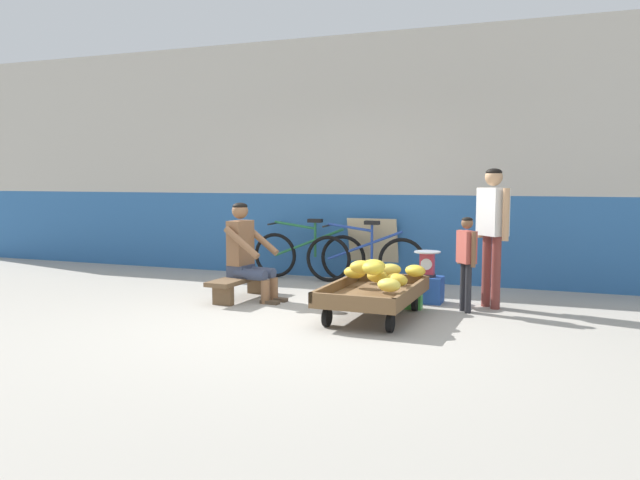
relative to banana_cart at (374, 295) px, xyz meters
The scene contains 14 objects.
ground_plane 0.90m from the banana_cart, 136.36° to the right, with size 80.00×80.00×0.00m, color #A39E93.
back_wall 2.93m from the banana_cart, 104.25° to the left, with size 16.00×0.30×3.39m.
banana_cart is the anchor object (origin of this frame).
banana_pile 0.24m from the banana_cart, 67.78° to the left, with size 0.86×1.24×0.26m.
low_bench 1.80m from the banana_cart, 166.46° to the left, with size 0.36×1.11×0.27m.
vendor_seated 1.74m from the banana_cart, 166.13° to the left, with size 0.71×0.53×1.14m.
plastic_crate 1.06m from the banana_cart, 70.87° to the left, with size 0.36×0.28×0.30m.
weighing_scale 1.08m from the banana_cart, 70.85° to the left, with size 0.30×0.30×0.29m.
bicycle_near_left 2.58m from the banana_cart, 126.96° to the left, with size 1.66×0.48×0.86m.
bicycle_far_left 2.09m from the banana_cart, 109.55° to the left, with size 1.66×0.48×0.86m.
sign_board 2.38m from the banana_cart, 106.14° to the left, with size 0.70×0.25×0.88m.
customer_adult 1.60m from the banana_cart, 42.36° to the left, with size 0.37×0.37×1.53m.
customer_child 1.12m from the banana_cart, 37.26° to the left, with size 0.23×0.27×1.02m.
shopping_bag 0.66m from the banana_cart, 64.24° to the left, with size 0.18×0.12×0.24m, color green.
Camera 1 is at (2.36, -5.47, 1.43)m, focal length 35.16 mm.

